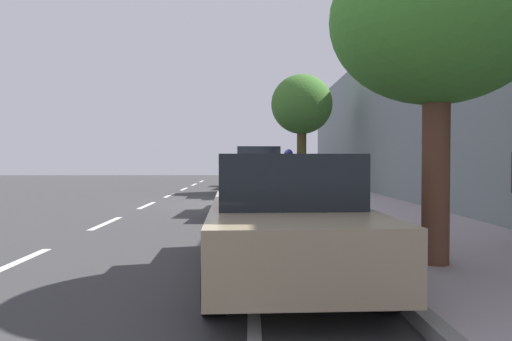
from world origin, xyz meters
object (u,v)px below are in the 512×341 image
(bicycle_at_curb, at_px, (281,193))
(street_tree_mid_block, at_px, (302,106))
(parked_sedan_dark_blue_second, at_px, (262,185))
(parked_pickup_white_far, at_px, (258,170))
(cyclist_with_backpack, at_px, (289,171))
(street_tree_near_cyclist, at_px, (437,21))
(fire_hydrant, at_px, (309,187))
(parked_sedan_tan_nearest, at_px, (283,217))
(parked_suv_silver_mid, at_px, (257,170))

(bicycle_at_curb, bearing_deg, street_tree_mid_block, 77.00)
(parked_sedan_dark_blue_second, relative_size, bicycle_at_curb, 2.61)
(parked_sedan_dark_blue_second, bearing_deg, parked_pickup_white_far, 89.48)
(bicycle_at_curb, relative_size, cyclist_with_backpack, 0.95)
(bicycle_at_curb, bearing_deg, street_tree_near_cyclist, -82.29)
(parked_pickup_white_far, xyz_separation_m, street_tree_near_cyclist, (1.89, -19.44, 2.29))
(street_tree_mid_block, bearing_deg, fire_hydrant, -93.90)
(parked_sedan_dark_blue_second, height_order, cyclist_with_backpack, cyclist_with_backpack)
(parked_sedan_dark_blue_second, relative_size, fire_hydrant, 5.31)
(parked_sedan_tan_nearest, relative_size, bicycle_at_curb, 2.61)
(street_tree_near_cyclist, xyz_separation_m, street_tree_mid_block, (-0.00, 15.15, 0.72))
(street_tree_near_cyclist, distance_m, street_tree_mid_block, 15.16)
(parked_sedan_tan_nearest, height_order, parked_pickup_white_far, parked_pickup_white_far)
(parked_sedan_dark_blue_second, bearing_deg, street_tree_mid_block, 76.00)
(parked_pickup_white_far, height_order, fire_hydrant, parked_pickup_white_far)
(parked_pickup_white_far, xyz_separation_m, street_tree_mid_block, (1.89, -4.30, 3.01))
(parked_pickup_white_far, distance_m, street_tree_mid_block, 5.58)
(parked_pickup_white_far, bearing_deg, bicycle_at_curb, -86.55)
(parked_sedan_dark_blue_second, xyz_separation_m, street_tree_near_cyclist, (2.00, -7.12, 2.44))
(parked_pickup_white_far, distance_m, fire_hydrant, 10.25)
(parked_pickup_white_far, bearing_deg, parked_sedan_tan_nearest, -90.09)
(parked_sedan_dark_blue_second, bearing_deg, parked_suv_silver_mid, 90.35)
(parked_sedan_dark_blue_second, height_order, fire_hydrant, parked_sedan_dark_blue_second)
(parked_suv_silver_mid, height_order, fire_hydrant, parked_suv_silver_mid)
(parked_sedan_tan_nearest, relative_size, street_tree_mid_block, 0.86)
(cyclist_with_backpack, bearing_deg, fire_hydrant, 16.52)
(street_tree_mid_block, bearing_deg, cyclist_with_backpack, -100.06)
(parked_suv_silver_mid, bearing_deg, street_tree_near_cyclist, -81.49)
(parked_pickup_white_far, height_order, street_tree_near_cyclist, street_tree_near_cyclist)
(parked_suv_silver_mid, bearing_deg, parked_pickup_white_far, 88.50)
(parked_suv_silver_mid, distance_m, fire_hydrant, 4.65)
(street_tree_mid_block, xyz_separation_m, fire_hydrant, (-0.40, -5.84, -3.34))
(fire_hydrant, bearing_deg, parked_sedan_dark_blue_second, -126.20)
(parked_suv_silver_mid, xyz_separation_m, cyclist_with_backpack, (0.97, -4.53, 0.09))
(parked_sedan_dark_blue_second, height_order, street_tree_near_cyclist, street_tree_near_cyclist)
(parked_sedan_tan_nearest, distance_m, bicycle_at_curb, 9.63)
(parked_sedan_tan_nearest, xyz_separation_m, street_tree_near_cyclist, (1.92, 0.05, 2.44))
(bicycle_at_curb, xyz_separation_m, cyclist_with_backpack, (0.22, -0.44, 0.75))
(parked_sedan_tan_nearest, height_order, parked_suv_silver_mid, parked_suv_silver_mid)
(bicycle_at_curb, distance_m, street_tree_mid_block, 6.75)
(parked_sedan_tan_nearest, xyz_separation_m, parked_suv_silver_mid, (-0.12, 13.69, 0.27))
(parked_sedan_tan_nearest, height_order, bicycle_at_curb, parked_sedan_tan_nearest)
(cyclist_with_backpack, bearing_deg, parked_pickup_white_far, 94.52)
(parked_pickup_white_far, xyz_separation_m, fire_hydrant, (1.49, -10.14, -0.33))
(bicycle_at_curb, height_order, fire_hydrant, fire_hydrant)
(street_tree_mid_block, bearing_deg, parked_sedan_tan_nearest, -97.20)
(street_tree_near_cyclist, relative_size, fire_hydrant, 4.94)
(cyclist_with_backpack, bearing_deg, street_tree_near_cyclist, -83.29)
(street_tree_mid_block, bearing_deg, street_tree_near_cyclist, -90.00)
(parked_suv_silver_mid, bearing_deg, cyclist_with_backpack, -77.92)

